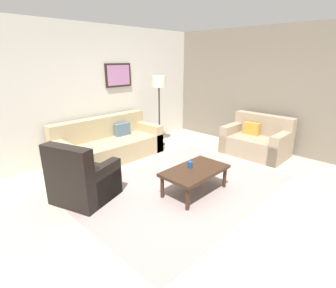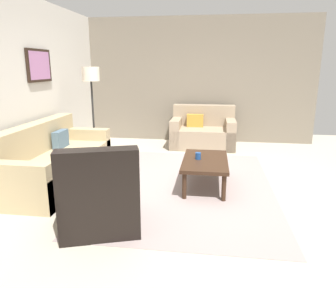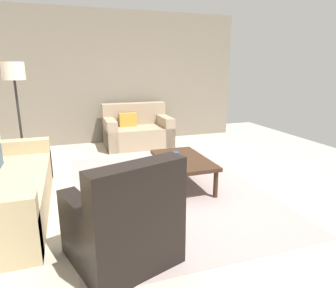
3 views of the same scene
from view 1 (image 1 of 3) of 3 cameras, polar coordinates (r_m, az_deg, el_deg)
ground_plane at (r=4.51m, az=3.09°, el=-9.46°), size 8.00×8.00×0.00m
rear_partition at (r=6.05m, az=-15.93°, el=11.04°), size 6.00×0.12×2.80m
stone_feature_panel at (r=6.60m, az=21.04°, el=11.09°), size 0.12×5.20×2.80m
area_rug at (r=4.50m, az=3.09°, el=-9.41°), size 3.45×2.45×0.01m
couch_main at (r=5.81m, az=-13.10°, el=-0.23°), size 2.28×0.94×0.88m
couch_loveseat at (r=6.25m, az=19.06°, el=0.60°), size 0.90×1.36×0.88m
armchair_leather at (r=4.19m, az=-18.50°, el=-8.01°), size 1.01×1.01×0.95m
coffee_table at (r=4.21m, az=5.95°, el=-6.16°), size 1.10×0.64×0.41m
cup at (r=4.23m, az=4.90°, el=-4.53°), size 0.08×0.08×0.10m
lamp_standing at (r=6.31m, az=-2.00°, el=12.07°), size 0.32×0.32×1.71m
framed_artwork at (r=6.28m, az=-10.89°, el=14.67°), size 0.69×0.04×0.53m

